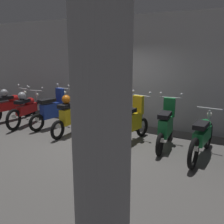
# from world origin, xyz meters

# --- Properties ---
(ground_plane) EXTENTS (80.00, 80.00, 0.00)m
(ground_plane) POSITION_xyz_m (0.00, 0.00, 0.00)
(ground_plane) COLOR #565451
(back_wall) EXTENTS (16.00, 0.30, 3.36)m
(back_wall) POSITION_xyz_m (0.00, 2.08, 1.68)
(back_wall) COLOR #ADADB2
(back_wall) RESTS_ON ground
(motorbike_slot_0) EXTENTS (0.59, 1.94, 1.15)m
(motorbike_slot_0) POSITION_xyz_m (-3.56, 0.41, 0.53)
(motorbike_slot_0) COLOR black
(motorbike_slot_0) RESTS_ON ground
(motorbike_slot_1) EXTENTS (0.62, 1.93, 1.15)m
(motorbike_slot_1) POSITION_xyz_m (-2.68, 0.29, 0.53)
(motorbike_slot_1) COLOR black
(motorbike_slot_1) RESTS_ON ground
(motorbike_slot_2) EXTENTS (0.58, 1.67, 1.29)m
(motorbike_slot_2) POSITION_xyz_m (-1.78, 0.49, 0.53)
(motorbike_slot_2) COLOR black
(motorbike_slot_2) RESTS_ON ground
(motorbike_slot_3) EXTENTS (0.59, 1.68, 1.29)m
(motorbike_slot_3) POSITION_xyz_m (-0.89, 0.25, 0.57)
(motorbike_slot_3) COLOR black
(motorbike_slot_3) RESTS_ON ground
(motorbike_slot_4) EXTENTS (0.59, 1.95, 1.15)m
(motorbike_slot_4) POSITION_xyz_m (-0.00, 0.38, 0.49)
(motorbike_slot_4) COLOR black
(motorbike_slot_4) RESTS_ON ground
(motorbike_slot_5) EXTENTS (0.58, 1.67, 1.29)m
(motorbike_slot_5) POSITION_xyz_m (0.90, 0.43, 0.57)
(motorbike_slot_5) COLOR black
(motorbike_slot_5) RESTS_ON ground
(motorbike_slot_6) EXTENTS (0.59, 1.68, 1.29)m
(motorbike_slot_6) POSITION_xyz_m (1.78, 0.54, 0.53)
(motorbike_slot_6) COLOR black
(motorbike_slot_6) RESTS_ON ground
(motorbike_slot_7) EXTENTS (0.56, 1.95, 1.03)m
(motorbike_slot_7) POSITION_xyz_m (2.68, 0.29, 0.49)
(motorbike_slot_7) COLOR black
(motorbike_slot_7) RESTS_ON ground
(support_pillar) EXTENTS (0.50, 0.50, 3.36)m
(support_pillar) POSITION_xyz_m (2.42, -3.58, 1.68)
(support_pillar) COLOR gray
(support_pillar) RESTS_ON ground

